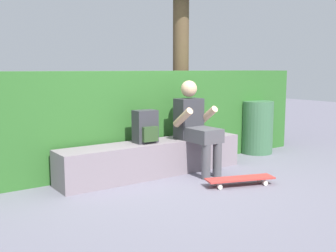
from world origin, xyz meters
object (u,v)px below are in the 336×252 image
at_px(person_skater, 196,124).
at_px(skateboard_near_person, 240,179).
at_px(backpack_on_bench, 146,127).
at_px(trash_bin, 257,127).
at_px(bench_main, 154,158).

bearing_deg(person_skater, skateboard_near_person, -86.29).
bearing_deg(backpack_on_bench, trash_bin, 5.19).
bearing_deg(trash_bin, person_skater, -165.72).
height_order(skateboard_near_person, trash_bin, trash_bin).
height_order(person_skater, backpack_on_bench, person_skater).
height_order(person_skater, skateboard_near_person, person_skater).
xyz_separation_m(bench_main, skateboard_near_person, (0.55, -0.96, -0.14)).
bearing_deg(bench_main, person_skater, -22.67).
bearing_deg(trash_bin, backpack_on_bench, -174.81).
bearing_deg(person_skater, backpack_on_bench, 162.20).
xyz_separation_m(skateboard_near_person, trash_bin, (1.51, 1.15, 0.34)).
xyz_separation_m(bench_main, backpack_on_bench, (-0.12, -0.01, 0.41)).
relative_size(backpack_on_bench, trash_bin, 0.49).
distance_m(bench_main, backpack_on_bench, 0.42).
bearing_deg(skateboard_near_person, bench_main, 119.66).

